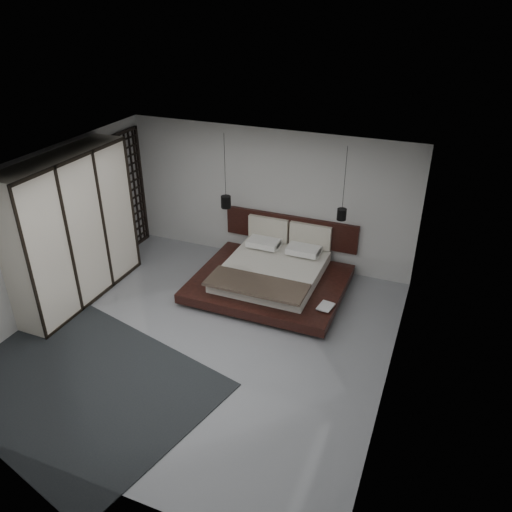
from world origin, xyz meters
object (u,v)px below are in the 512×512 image
at_px(wardrobe, 73,230).
at_px(rug, 78,383).
at_px(bed, 272,274).
at_px(pendant_right, 342,214).
at_px(lattice_screen, 131,191).
at_px(pendant_left, 226,202).

distance_m(wardrobe, rug, 2.85).
xyz_separation_m(bed, pendant_right, (1.15, 0.45, 1.27)).
bearing_deg(wardrobe, lattice_screen, 96.71).
relative_size(pendant_left, rug, 0.38).
height_order(lattice_screen, pendant_right, pendant_right).
relative_size(lattice_screen, pendant_left, 1.75).
relative_size(lattice_screen, wardrobe, 0.94).
distance_m(bed, rug, 4.00).
bearing_deg(pendant_right, pendant_left, 180.00).
relative_size(pendant_left, wardrobe, 0.53).
bearing_deg(pendant_left, bed, -21.12).
height_order(wardrobe, rug, wardrobe).
height_order(pendant_left, wardrobe, pendant_left).
distance_m(lattice_screen, pendant_left, 2.31).
relative_size(pendant_left, pendant_right, 1.09).
xyz_separation_m(bed, pendant_left, (-1.15, 0.45, 1.15)).
bearing_deg(bed, pendant_right, 21.12).
xyz_separation_m(pendant_left, rug, (-0.56, -4.05, -1.43)).
bearing_deg(pendant_left, wardrobe, -135.21).
xyz_separation_m(lattice_screen, rug, (1.75, -4.15, -1.29)).
height_order(pendant_left, pendant_right, same).
bearing_deg(wardrobe, bed, 26.43).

